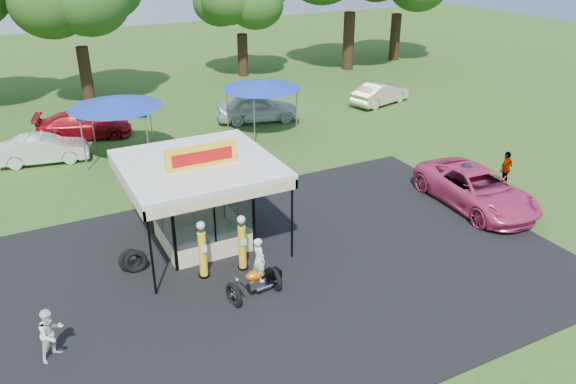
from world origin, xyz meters
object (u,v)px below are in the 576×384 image
(bg_car_a, at_px, (43,149))
(tent_east, at_px, (261,85))
(gas_pump_right, at_px, (242,244))
(gas_pump_left, at_px, (203,251))
(spectator_east_a, at_px, (464,182))
(kiosk_car, at_px, (185,208))
(spectator_west, at_px, (51,334))
(a_frame_sign, at_px, (498,209))
(spectator_east_b, at_px, (506,169))
(gas_station_kiosk, at_px, (200,201))
(bg_car_b, at_px, (84,125))
(bg_car_e, at_px, (380,94))
(bg_car_c, at_px, (257,107))
(motorcycle, at_px, (257,273))
(tent_west, at_px, (115,103))
(pink_sedan, at_px, (476,189))

(bg_car_a, height_order, tent_east, tent_east)
(gas_pump_right, height_order, bg_car_a, gas_pump_right)
(gas_pump_left, bearing_deg, spectator_east_a, 2.42)
(kiosk_car, xyz_separation_m, spectator_west, (-5.89, -6.40, 0.33))
(a_frame_sign, xyz_separation_m, bg_car_a, (-16.06, 15.45, 0.24))
(tent_east, bearing_deg, gas_pump_right, -117.40)
(spectator_west, bearing_deg, kiosk_car, 15.20)
(spectator_east_a, xyz_separation_m, spectator_east_b, (2.88, 0.34, -0.04))
(gas_station_kiosk, height_order, gas_pump_left, gas_station_kiosk)
(spectator_east_b, xyz_separation_m, bg_car_b, (-16.49, 16.07, -0.09))
(gas_pump_left, xyz_separation_m, gas_pump_right, (1.40, -0.15, -0.02))
(bg_car_b, bearing_deg, bg_car_a, 153.50)
(spectator_west, distance_m, bg_car_e, 28.47)
(gas_station_kiosk, relative_size, gas_pump_left, 2.47)
(kiosk_car, xyz_separation_m, spectator_east_a, (11.56, -3.96, 0.42))
(a_frame_sign, bearing_deg, bg_car_c, 93.22)
(kiosk_car, height_order, spectator_west, spectator_west)
(a_frame_sign, relative_size, spectator_east_b, 0.57)
(gas_station_kiosk, height_order, tent_east, gas_station_kiosk)
(bg_car_e, bearing_deg, gas_station_kiosk, 110.07)
(spectator_west, height_order, spectator_east_a, spectator_east_a)
(motorcycle, bearing_deg, kiosk_car, 85.86)
(gas_pump_right, height_order, bg_car_c, gas_pump_right)
(gas_pump_left, relative_size, spectator_east_a, 1.22)
(kiosk_car, relative_size, spectator_west, 1.74)
(kiosk_car, bearing_deg, spectator_east_b, -104.10)
(motorcycle, relative_size, tent_east, 0.49)
(gas_pump_left, distance_m, spectator_east_b, 15.23)
(kiosk_car, relative_size, tent_west, 0.59)
(gas_pump_right, distance_m, tent_east, 15.10)
(spectator_west, xyz_separation_m, bg_car_b, (3.84, 18.85, -0.04))
(spectator_east_b, height_order, bg_car_a, spectator_east_b)
(spectator_east_a, bearing_deg, tent_west, -40.50)
(kiosk_car, distance_m, bg_car_e, 20.03)
(bg_car_b, height_order, bg_car_c, bg_car_c)
(a_frame_sign, bearing_deg, gas_station_kiosk, 153.52)
(a_frame_sign, distance_m, tent_east, 15.40)
(spectator_east_b, height_order, bg_car_c, bg_car_c)
(bg_car_a, bearing_deg, pink_sedan, -120.85)
(kiosk_car, height_order, spectator_east_a, spectator_east_a)
(spectator_west, height_order, tent_east, tent_east)
(gas_pump_left, height_order, bg_car_a, gas_pump_left)
(spectator_east_b, relative_size, bg_car_c, 0.33)
(gas_pump_right, bearing_deg, gas_pump_left, 173.82)
(bg_car_a, distance_m, bg_car_b, 3.92)
(spectator_west, bearing_deg, bg_car_c, 18.47)
(kiosk_car, distance_m, spectator_east_a, 12.23)
(gas_station_kiosk, relative_size, gas_pump_right, 2.52)
(bg_car_b, bearing_deg, gas_pump_right, -158.07)
(motorcycle, height_order, a_frame_sign, motorcycle)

